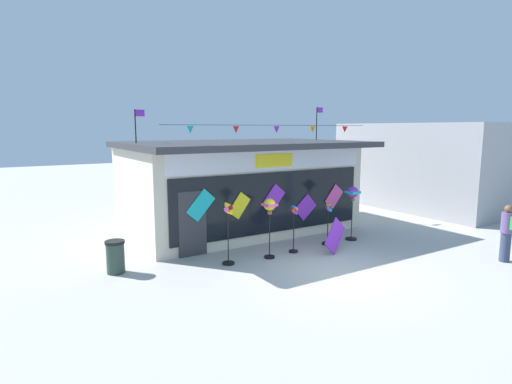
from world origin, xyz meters
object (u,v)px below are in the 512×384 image
Objects in this scene: wind_spinner_center_left at (294,224)px; wind_spinner_center_right at (328,222)px; trash_bin at (115,257)px; kite_shop_building at (239,185)px; wind_spinner_left at (270,211)px; wind_spinner_far_left at (228,227)px; wind_spinner_right at (353,198)px; display_kite_on_ground at (335,236)px; person_near_camera at (507,232)px.

wind_spinner_center_right is at bearing 4.30° from wind_spinner_center_left.
wind_spinner_center_right reaches higher than trash_bin.
kite_shop_building reaches higher than wind_spinner_left.
wind_spinner_center_right is (3.80, 0.06, -0.34)m from wind_spinner_far_left.
wind_spinner_left is at bearing -176.81° from wind_spinner_center_left.
wind_spinner_right is at bearing 3.31° from wind_spinner_center_left.
kite_shop_building is at bearing 26.53° from trash_bin.
display_kite_on_ground is (-1.58, -0.87, -0.94)m from wind_spinner_right.
display_kite_on_ground is (6.25, -1.78, 0.10)m from trash_bin.
wind_spinner_center_right reaches higher than display_kite_on_ground.
kite_shop_building is at bearing 101.61° from display_kite_on_ground.
wind_spinner_center_left is 0.91× the size of person_near_camera.
kite_shop_building is 9.00m from person_near_camera.
wind_spinner_center_left is at bearing -175.70° from wind_spinner_center_right.
person_near_camera is 4.92m from display_kite_on_ground.
person_near_camera is at bearing -63.48° from wind_spinner_right.
trash_bin is at bearing -30.41° from person_near_camera.
wind_spinner_center_right is at bearing -55.61° from person_near_camera.
wind_spinner_right is (3.58, 0.21, 0.03)m from wind_spinner_left.
wind_spinner_right is at bearing 1.10° from wind_spinner_far_left.
wind_spinner_right is 4.68m from person_near_camera.
wind_spinner_center_right is at bearing -178.04° from wind_spinner_right.
kite_shop_building is 3.94m from wind_spinner_left.
kite_shop_building is 5.66× the size of wind_spinner_center_left.
wind_spinner_far_left is 1.08× the size of person_near_camera.
wind_spinner_left is 1.11m from wind_spinner_center_left.
wind_spinner_right is (2.62, 0.15, 0.57)m from wind_spinner_center_left.
wind_spinner_far_left reaches higher than trash_bin.
wind_spinner_far_left is 1.19× the size of wind_spinner_center_left.
wind_spinner_center_right is 1.40× the size of display_kite_on_ground.
wind_spinner_left is 2.02× the size of trash_bin.
person_near_camera is at bearing -59.42° from kite_shop_building.
wind_spinner_center_left is 1.32m from display_kite_on_ground.
wind_spinner_left is at bearing -106.17° from kite_shop_building.
trash_bin is at bearing 164.14° from display_kite_on_ground.
person_near_camera reaches higher than wind_spinner_center_left.
wind_spinner_left reaches higher than person_near_camera.
wind_spinner_far_left is 1.77× the size of display_kite_on_ground.
kite_shop_building is 9.65× the size of trash_bin.
wind_spinner_right is at bearing 1.96° from wind_spinner_center_right.
wind_spinner_right is 2.03m from display_kite_on_ground.
wind_spinner_left reaches higher than display_kite_on_ground.
wind_spinner_center_left is at bearing -11.43° from trash_bin.
wind_spinner_center_left is at bearing 3.19° from wind_spinner_left.
kite_shop_building is 5.14× the size of person_near_camera.
wind_spinner_left is 3.59m from wind_spinner_right.
display_kite_on_ground is at bearing -78.39° from kite_shop_building.
kite_shop_building is 6.10m from trash_bin.
wind_spinner_far_left reaches higher than person_near_camera.
kite_shop_building reaches higher than person_near_camera.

